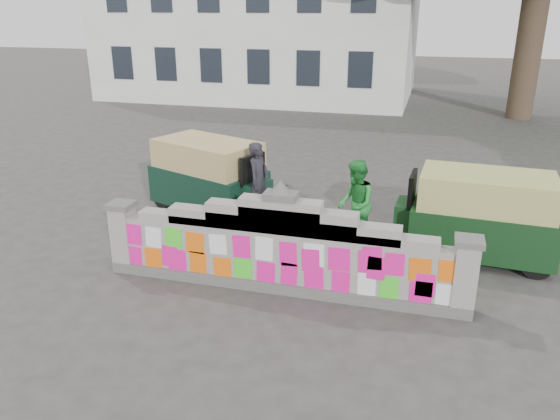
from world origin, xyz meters
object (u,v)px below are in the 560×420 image
Objects in this scene: cyclist_rider at (259,192)px; rickshaw_left at (211,175)px; rickshaw_right at (479,215)px; pedestrian at (355,204)px; cyclist_bike at (259,207)px.

rickshaw_left is at bearing 71.25° from cyclist_rider.
cyclist_rider is at bearing 0.79° from rickshaw_right.
pedestrian is (2.16, -0.33, 0.05)m from cyclist_rider.
cyclist_rider is at bearing -7.35° from rickshaw_left.
cyclist_bike is at bearing 0.00° from cyclist_rider.
cyclist_bike is at bearing -113.78° from pedestrian.
rickshaw_right is (2.38, 0.10, -0.02)m from pedestrian.
pedestrian reaches higher than rickshaw_left.
cyclist_rider is at bearing 0.00° from cyclist_bike.
cyclist_bike is 0.61× the size of rickshaw_left.
pedestrian is 0.58× the size of rickshaw_right.
rickshaw_left is at bearing 71.25° from cyclist_bike.
rickshaw_left is (-3.62, 1.14, -0.02)m from pedestrian.
rickshaw_right is at bearing -82.82° from cyclist_rider.
cyclist_rider is 2.19m from pedestrian.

